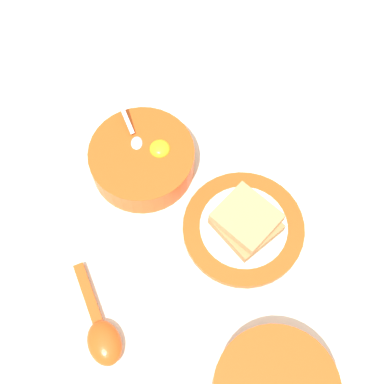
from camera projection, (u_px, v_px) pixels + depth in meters
ground_plane at (236, 243)px, 0.87m from camera, size 3.00×3.00×0.00m
egg_bowl at (142, 159)px, 0.90m from camera, size 0.18×0.18×0.08m
toast_plate at (243, 228)px, 0.88m from camera, size 0.20×0.20×0.01m
toast_sandwich at (246, 221)px, 0.85m from camera, size 0.13×0.12×0.04m
soup_spoon at (102, 334)px, 0.80m from camera, size 0.17×0.09×0.03m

